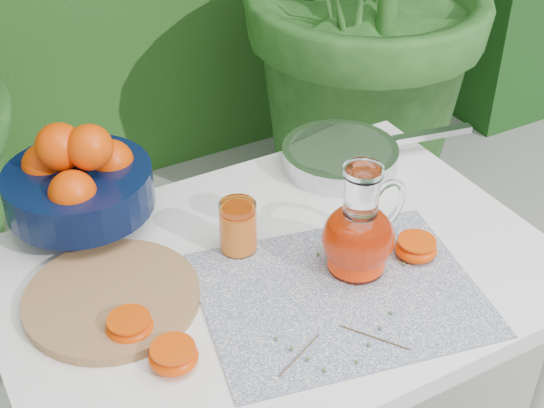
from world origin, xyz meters
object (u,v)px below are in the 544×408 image
white_table (277,301)px  cutting_board (112,298)px  saute_pan (342,155)px  fruit_bowl (78,179)px  juice_pitcher (359,234)px

white_table → cutting_board: size_ratio=3.30×
cutting_board → saute_pan: bearing=16.7°
white_table → saute_pan: 0.39m
white_table → fruit_bowl: size_ratio=2.71×
cutting_board → juice_pitcher: (0.42, -0.13, 0.07)m
fruit_bowl → juice_pitcher: bearing=-43.8°
white_table → saute_pan: size_ratio=2.16×
juice_pitcher → saute_pan: bearing=61.3°
fruit_bowl → white_table: bearing=-49.0°
cutting_board → white_table: bearing=-11.3°
saute_pan → cutting_board: bearing=-163.3°
juice_pitcher → white_table: bearing=150.7°
cutting_board → saute_pan: size_ratio=0.66×
fruit_bowl → juice_pitcher: (0.39, -0.37, -0.02)m
white_table → cutting_board: bearing=168.7°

